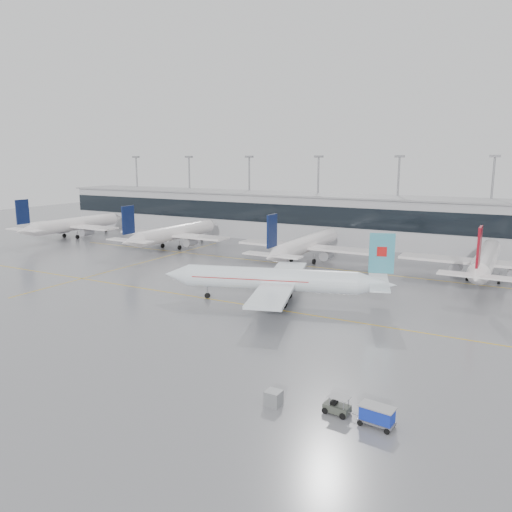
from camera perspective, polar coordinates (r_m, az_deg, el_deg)
The scene contains 16 objects.
ground at distance 78.13m, azimuth -4.25°, elevation -5.08°, with size 320.00×320.00×0.00m, color gray.
taxi_line_main at distance 78.13m, azimuth -4.25°, elevation -5.08°, with size 120.00×0.25×0.01m, color gold.
taxi_line_north at distance 103.80m, azimuth 4.78°, elevation -1.04°, with size 120.00×0.25×0.01m, color gold.
taxi_line_cross at distance 107.60m, azimuth -13.36°, elevation -0.87°, with size 0.25×60.00×0.01m, color gold.
terminal at distance 132.36m, azimuth 10.49°, elevation 4.06°, with size 180.00×15.00×12.00m, color #A6A6AA.
terminal_glass at distance 125.08m, azimuth 9.42°, elevation 4.39°, with size 180.00×0.20×5.00m, color black.
terminal_roof at distance 131.77m, azimuth 10.59°, elevation 6.74°, with size 182.00×16.00×0.40m, color gray.
light_masts at distance 137.39m, azimuth 11.40°, elevation 7.35°, with size 156.40×1.00×22.60m.
air_canada_jet at distance 75.95m, azimuth 2.62°, elevation -2.76°, with size 35.25×28.60×11.22m.
parked_jet_a at distance 148.23m, azimuth -20.14°, elevation 3.41°, with size 29.64×36.96×11.72m.
parked_jet_b at distance 124.20m, azimuth -9.40°, elevation 2.58°, with size 29.64×36.96×11.72m.
parked_jet_c at distance 106.43m, azimuth 5.62°, elevation 1.28°, with size 29.64×36.96×11.72m.
parked_jet_d at distance 98.38m, azimuth 24.70°, elevation -0.49°, with size 29.64×36.96×11.72m.
baggage_tug at distance 45.49m, azimuth 9.23°, elevation -16.71°, with size 3.40×1.63×1.63m.
baggage_cart at distance 44.05m, azimuth 13.66°, elevation -17.20°, with size 3.01×1.89×1.77m.
gse_unit at distance 46.22m, azimuth 2.02°, elevation -15.93°, with size 1.37×1.28×1.37m, color gray.
Camera 1 is at (41.04, -62.86, 21.64)m, focal length 35.00 mm.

